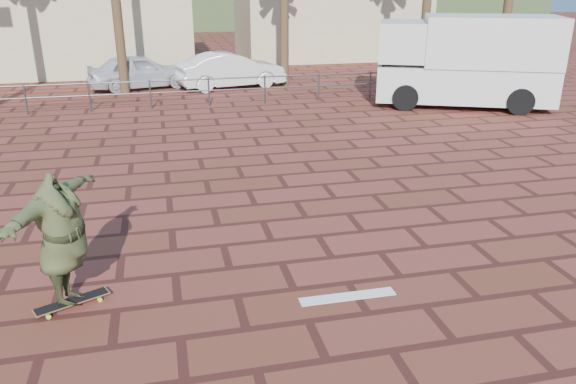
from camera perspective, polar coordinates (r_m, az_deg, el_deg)
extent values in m
plane|color=maroon|center=(9.00, -0.64, -7.21)|extent=(120.00, 120.00, 0.00)
cube|color=white|center=(8.17, 6.08, -10.51)|extent=(1.40, 0.22, 0.01)
cylinder|color=#47494F|center=(20.57, -25.09, 8.50)|extent=(0.06, 0.06, 1.00)
cylinder|color=#47494F|center=(20.25, -19.52, 9.09)|extent=(0.06, 0.06, 1.00)
cylinder|color=#47494F|center=(20.11, -13.79, 9.61)|extent=(0.06, 0.06, 1.00)
cylinder|color=#47494F|center=(20.18, -8.04, 10.04)|extent=(0.06, 0.06, 1.00)
cylinder|color=#47494F|center=(20.44, -2.36, 10.36)|extent=(0.06, 0.06, 1.00)
cylinder|color=#47494F|center=(20.90, 3.12, 10.58)|extent=(0.06, 0.06, 1.00)
cylinder|color=#47494F|center=(21.53, 8.34, 10.70)|extent=(0.06, 0.06, 1.00)
cylinder|color=#47494F|center=(22.32, 13.23, 10.73)|extent=(0.06, 0.06, 1.00)
cylinder|color=#47494F|center=(23.25, 17.76, 10.70)|extent=(0.06, 0.06, 1.00)
cylinder|color=#47494F|center=(24.32, 21.90, 10.60)|extent=(0.06, 0.06, 1.00)
cylinder|color=#47494F|center=(20.10, -8.11, 11.30)|extent=(24.00, 0.05, 0.05)
cylinder|color=#47494F|center=(20.17, -8.05, 10.18)|extent=(24.00, 0.05, 0.05)
cylinder|color=brown|center=(23.85, -0.38, 18.54)|extent=(0.36, 0.36, 6.50)
cube|color=beige|center=(30.16, -21.92, 15.23)|extent=(12.00, 7.00, 4.00)
cube|color=beige|center=(33.26, 4.23, 17.45)|extent=(10.00, 6.00, 4.50)
cube|color=olive|center=(8.40, -21.10, -10.33)|extent=(1.01, 0.62, 0.02)
cube|color=black|center=(8.39, -21.11, -10.27)|extent=(0.97, 0.59, 0.00)
cube|color=silver|center=(8.35, -23.37, -11.10)|extent=(0.12, 0.17, 0.03)
cube|color=silver|center=(8.49, -18.82, -9.88)|extent=(0.12, 0.17, 0.03)
cylinder|color=#AEEA31|center=(8.27, -23.16, -11.58)|extent=(0.07, 0.05, 0.06)
cylinder|color=#AEEA31|center=(8.45, -23.53, -10.95)|extent=(0.07, 0.05, 0.06)
cylinder|color=#AEEA31|center=(8.42, -18.56, -10.34)|extent=(0.07, 0.05, 0.06)
cylinder|color=#AEEA31|center=(8.58, -19.03, -9.74)|extent=(0.07, 0.05, 0.06)
imported|color=#3E4525|center=(7.97, -21.97, -4.52)|extent=(1.36, 2.36, 1.86)
cube|color=silver|center=(20.94, 17.34, 10.59)|extent=(6.38, 4.54, 1.20)
cube|color=silver|center=(20.86, 19.92, 14.23)|extent=(5.01, 4.04, 1.64)
cube|color=silver|center=(20.61, 11.84, 14.78)|extent=(2.56, 2.90, 1.31)
cube|color=black|center=(20.67, 9.72, 13.56)|extent=(0.79, 1.73, 0.71)
cylinder|color=black|center=(19.74, 11.83, 9.37)|extent=(0.93, 0.63, 0.88)
cylinder|color=black|center=(21.99, 11.75, 10.54)|extent=(0.93, 0.63, 0.88)
cylinder|color=black|center=(20.18, 22.54, 8.48)|extent=(0.93, 0.63, 0.88)
cylinder|color=black|center=(22.40, 21.42, 9.73)|extent=(0.93, 0.63, 0.88)
imported|color=silver|center=(24.03, -14.84, 11.76)|extent=(4.35, 2.57, 1.39)
imported|color=silver|center=(23.53, -5.81, 12.20)|extent=(4.56, 2.37, 1.43)
cylinder|color=gray|center=(24.05, 21.45, 12.08)|extent=(0.06, 0.06, 2.25)
cube|color=#193FB2|center=(23.95, 21.75, 14.25)|extent=(0.44, 0.21, 0.46)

